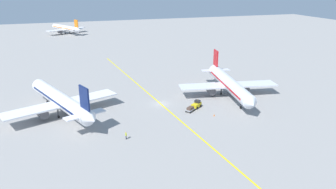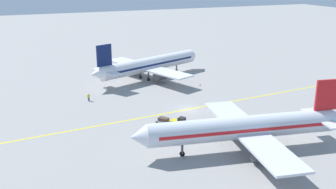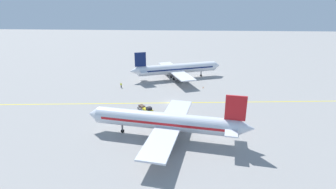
{
  "view_description": "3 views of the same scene",
  "coord_description": "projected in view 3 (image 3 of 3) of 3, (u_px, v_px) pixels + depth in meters",
  "views": [
    {
      "loc": [
        -23.86,
        -78.78,
        31.33
      ],
      "look_at": [
        0.24,
        -5.51,
        4.5
      ],
      "focal_mm": 35.0,
      "sensor_mm": 36.0,
      "label": 1
    },
    {
      "loc": [
        67.71,
        -32.03,
        26.85
      ],
      "look_at": [
        1.32,
        -4.92,
        4.14
      ],
      "focal_mm": 42.0,
      "sensor_mm": 36.0,
      "label": 2
    },
    {
      "loc": [
        69.56,
        3.72,
        27.26
      ],
      "look_at": [
        0.34,
        -0.87,
        2.63
      ],
      "focal_mm": 28.0,
      "sensor_mm": 36.0,
      "label": 3
    }
  ],
  "objects": [
    {
      "name": "traffic_cone_near_nose",
      "position": [
        203.0,
        87.0,
        87.61
      ],
      "size": [
        0.32,
        0.32,
        0.55
      ],
      "primitive_type": "cone",
      "color": "orange",
      "rests_on": "ground"
    },
    {
      "name": "baggage_cart_trailing",
      "position": [
        142.0,
        107.0,
        69.8
      ],
      "size": [
        2.91,
        2.71,
        1.24
      ],
      "color": "gray",
      "rests_on": "ground"
    },
    {
      "name": "ground_crew_worker",
      "position": [
        121.0,
        85.0,
        87.71
      ],
      "size": [
        0.22,
        0.58,
        1.68
      ],
      "color": "#23232D",
      "rests_on": "ground"
    },
    {
      "name": "airplane_adjacent_stand",
      "position": [
        167.0,
        122.0,
        54.38
      ],
      "size": [
        28.47,
        35.45,
        10.6
      ],
      "color": "silver",
      "rests_on": "ground"
    },
    {
      "name": "airplane_at_gate",
      "position": [
        177.0,
        69.0,
        97.28
      ],
      "size": [
        27.98,
        34.16,
        10.6
      ],
      "color": "white",
      "rests_on": "ground"
    },
    {
      "name": "apron_yellow_centreline",
      "position": [
        171.0,
        103.0,
        74.76
      ],
      "size": [
        11.88,
        119.49,
        0.01
      ],
      "primitive_type": "cube",
      "rotation": [
        0.0,
        0.0,
        0.1
      ],
      "color": "yellow",
      "rests_on": "ground"
    },
    {
      "name": "baggage_tug_white",
      "position": [
        148.0,
        111.0,
        67.19
      ],
      "size": [
        3.29,
        3.03,
        2.11
      ],
      "color": "gold",
      "rests_on": "ground"
    },
    {
      "name": "traffic_cone_mid_apron",
      "position": [
        121.0,
        115.0,
        66.0
      ],
      "size": [
        0.32,
        0.32,
        0.55
      ],
      "primitive_type": "cone",
      "color": "orange",
      "rests_on": "ground"
    },
    {
      "name": "ground_plane",
      "position": [
        171.0,
        103.0,
        74.76
      ],
      "size": [
        400.0,
        400.0,
        0.0
      ],
      "primitive_type": "plane",
      "color": "gray"
    }
  ]
}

